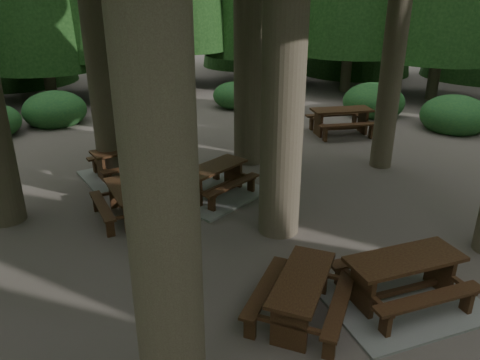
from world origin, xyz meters
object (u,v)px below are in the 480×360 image
picnic_table_e (302,291)px  picnic_table_f (214,186)px  picnic_table_b (127,198)px  picnic_table_d (341,117)px  picnic_table_a (401,286)px  picnic_table_c (128,166)px

picnic_table_e → picnic_table_f: picnic_table_f is taller
picnic_table_b → picnic_table_d: picnic_table_d is taller
picnic_table_b → picnic_table_e: (1.34, -4.65, 0.03)m
picnic_table_f → picnic_table_d: bearing=1.5°
picnic_table_b → picnic_table_e: bearing=-162.1°
picnic_table_a → picnic_table_c: (-2.31, 7.56, -0.02)m
picnic_table_a → picnic_table_d: picnic_table_d is taller
picnic_table_b → picnic_table_d: (8.33, 2.67, 0.11)m
picnic_table_a → picnic_table_e: picnic_table_a is taller
picnic_table_b → picnic_table_f: picnic_table_f is taller
picnic_table_e → picnic_table_f: 4.89m
picnic_table_b → picnic_table_f: size_ratio=0.61×
picnic_table_f → picnic_table_e: bearing=-120.9°
picnic_table_a → picnic_table_b: picnic_table_a is taller
picnic_table_d → picnic_table_e: (-6.98, -7.32, -0.09)m
picnic_table_c → picnic_table_e: picnic_table_c is taller
picnic_table_a → picnic_table_b: 5.92m
picnic_table_f → picnic_table_c: bearing=101.7°
picnic_table_a → picnic_table_c: bearing=115.8°
picnic_table_d → picnic_table_f: picnic_table_d is taller
picnic_table_c → picnic_table_d: size_ratio=0.99×
picnic_table_c → picnic_table_e: bearing=-89.1°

